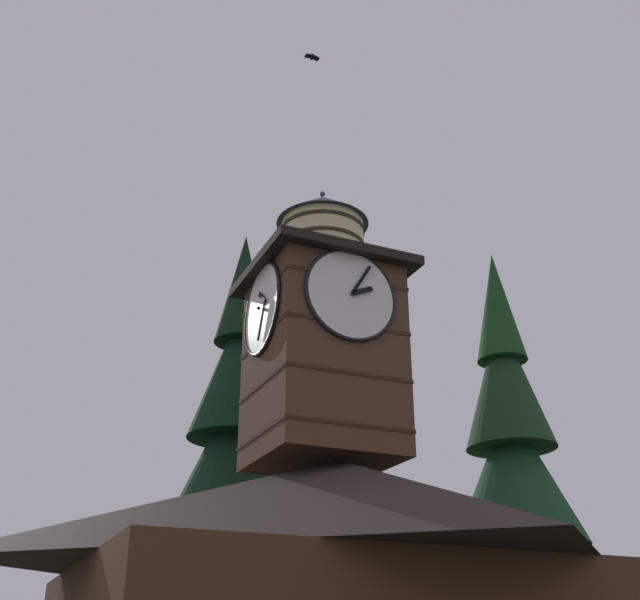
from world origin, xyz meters
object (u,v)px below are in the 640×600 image
object	(u,v)px
clock_tower	(322,334)
moon	(393,450)
building_main	(340,595)
pine_tree_behind	(235,494)
flying_bird_high	(312,57)
pine_tree_aside	(517,497)

from	to	relation	value
clock_tower	moon	xyz separation A→B (m)	(-17.59, -27.69, 4.92)
building_main	pine_tree_behind	xyz separation A→B (m)	(0.43, -6.73, 3.38)
pine_tree_behind	moon	size ratio (longest dim) A/B	9.24
moon	flying_bird_high	bearing A→B (deg)	57.06
building_main	moon	xyz separation A→B (m)	(-17.42, -28.29, 11.44)
flying_bird_high	building_main	bearing A→B (deg)	128.02
clock_tower	flying_bird_high	world-z (taller)	flying_bird_high
pine_tree_behind	flying_bird_high	size ratio (longest dim) A/B	33.88
clock_tower	building_main	bearing A→B (deg)	105.53
clock_tower	pine_tree_aside	distance (m)	10.31
pine_tree_aside	moon	xyz separation A→B (m)	(-8.58, -23.59, 7.78)
pine_tree_aside	building_main	bearing A→B (deg)	28.03
building_main	clock_tower	size ratio (longest dim) A/B	1.53
building_main	pine_tree_aside	distance (m)	10.66
clock_tower	pine_tree_behind	distance (m)	6.89
pine_tree_behind	pine_tree_aside	distance (m)	9.49
pine_tree_behind	building_main	bearing A→B (deg)	93.63
building_main	moon	size ratio (longest dim) A/B	7.14
pine_tree_behind	moon	bearing A→B (deg)	-129.63
pine_tree_behind	flying_bird_high	bearing A→B (deg)	89.36
moon	building_main	bearing A→B (deg)	58.37
moon	flying_bird_high	distance (m)	33.26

